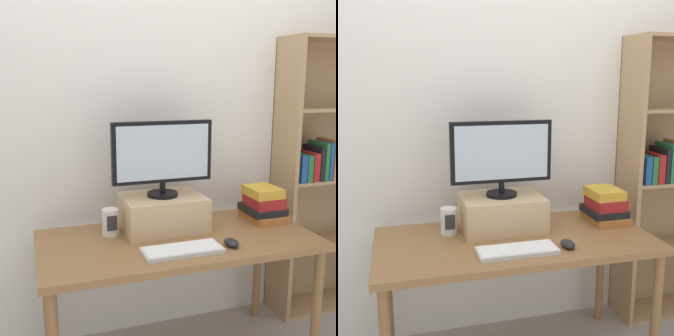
{
  "view_description": "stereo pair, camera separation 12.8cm",
  "coord_description": "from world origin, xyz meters",
  "views": [
    {
      "loc": [
        -0.71,
        -1.96,
        1.55
      ],
      "look_at": [
        -0.03,
        0.06,
        1.11
      ],
      "focal_mm": 45.0,
      "sensor_mm": 36.0,
      "label": 1
    },
    {
      "loc": [
        -0.59,
        -1.99,
        1.55
      ],
      "look_at": [
        -0.03,
        0.06,
        1.11
      ],
      "focal_mm": 45.0,
      "sensor_mm": 36.0,
      "label": 2
    }
  ],
  "objects": [
    {
      "name": "book_stack",
      "position": [
        0.57,
        0.11,
        0.84
      ],
      "size": [
        0.21,
        0.26,
        0.2
      ],
      "color": "#AD662D",
      "rests_on": "desk"
    },
    {
      "name": "desk",
      "position": [
        0.0,
        0.0,
        0.67
      ],
      "size": [
        1.43,
        0.7,
        0.75
      ],
      "color": "olive",
      "rests_on": "ground_plane"
    },
    {
      "name": "back_wall",
      "position": [
        0.0,
        0.47,
        1.3
      ],
      "size": [
        7.0,
        0.08,
        2.6
      ],
      "color": "silver",
      "rests_on": "ground_plane"
    },
    {
      "name": "riser_box",
      "position": [
        -0.03,
        0.16,
        0.84
      ],
      "size": [
        0.44,
        0.34,
        0.19
      ],
      "color": "tan",
      "rests_on": "desk"
    },
    {
      "name": "desk_speaker",
      "position": [
        -0.33,
        0.15,
        0.82
      ],
      "size": [
        0.09,
        0.09,
        0.14
      ],
      "color": "silver",
      "rests_on": "desk"
    },
    {
      "name": "computer_monitor",
      "position": [
        -0.03,
        0.15,
        1.16
      ],
      "size": [
        0.55,
        0.17,
        0.41
      ],
      "color": "black",
      "rests_on": "riser_box"
    },
    {
      "name": "keyboard",
      "position": [
        -0.05,
        -0.19,
        0.76
      ],
      "size": [
        0.38,
        0.15,
        0.02
      ],
      "color": "silver",
      "rests_on": "desk"
    },
    {
      "name": "computer_mouse",
      "position": [
        0.21,
        -0.2,
        0.77
      ],
      "size": [
        0.06,
        0.1,
        0.04
      ],
      "color": "black",
      "rests_on": "desk"
    }
  ]
}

